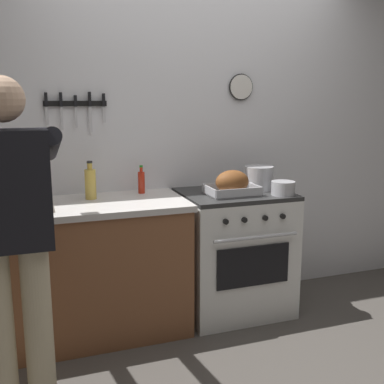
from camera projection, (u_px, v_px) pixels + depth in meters
wall_back at (189, 133)px, 3.50m from camera, size 6.00×0.13×2.60m
counter_block at (28, 275)px, 2.94m from camera, size 2.03×0.65×0.90m
stove at (234, 252)px, 3.40m from camera, size 0.76×0.67×0.90m
person_cook at (11, 228)px, 2.20m from camera, size 0.51×0.63×1.66m
roasting_pan at (232, 184)px, 3.20m from camera, size 0.35×0.26×0.17m
stock_pot at (259, 178)px, 3.38m from camera, size 0.21×0.21×0.17m
saucepan at (283, 188)px, 3.21m from camera, size 0.16×0.16×0.10m
cutting_board at (21, 209)px, 2.76m from camera, size 0.36×0.24×0.02m
bottle_wine_red at (28, 184)px, 2.91m from camera, size 0.08×0.08×0.32m
bottle_hot_sauce at (141, 182)px, 3.26m from camera, size 0.05×0.05×0.20m
bottle_cooking_oil at (90, 183)px, 3.07m from camera, size 0.07×0.07×0.26m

